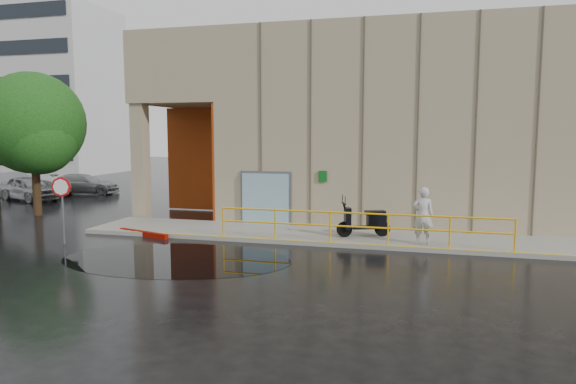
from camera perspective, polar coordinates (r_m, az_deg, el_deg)
name	(u,v)px	position (r m, az deg, el deg)	size (l,w,h in m)	color
ground	(199,263)	(15.26, -9.89, -7.77)	(120.00, 120.00, 0.00)	black
sidewalk	(356,237)	(18.43, 7.57, -5.00)	(20.00, 3.00, 0.15)	gray
building	(399,123)	(24.43, 12.24, 7.48)	(20.00, 10.17, 8.00)	gray
guardrail	(359,228)	(16.97, 7.86, -3.93)	(9.56, 0.06, 1.03)	#FFB80D
distant_building	(48,93)	(53.84, -25.14, 9.95)	(12.00, 8.08, 15.00)	beige
person	(423,216)	(17.21, 14.75, -2.57)	(0.68, 0.45, 1.87)	silver
scooter	(364,213)	(18.06, 8.49, -2.31)	(1.94, 1.21, 1.46)	black
stop_sign	(62,194)	(18.83, -23.85, -0.25)	(0.69, 0.15, 2.30)	slate
red_curb	(143,234)	(19.58, -15.78, -4.47)	(2.40, 0.18, 0.18)	#7F0B01
puddle	(176,259)	(15.81, -12.31, -7.30)	(6.96, 4.28, 0.01)	black
car_a	(29,188)	(32.15, -26.85, 0.39)	(1.62, 4.04, 1.37)	#A2A5AA
car_b	(28,183)	(34.35, -26.90, 0.90)	(1.66, 4.77, 1.57)	silver
car_c	(84,184)	(34.23, -21.77, 0.84)	(1.73, 4.27, 1.24)	#A9ACB0
tree_near	(35,127)	(25.82, -26.34, 6.48)	(4.57, 4.57, 6.48)	black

